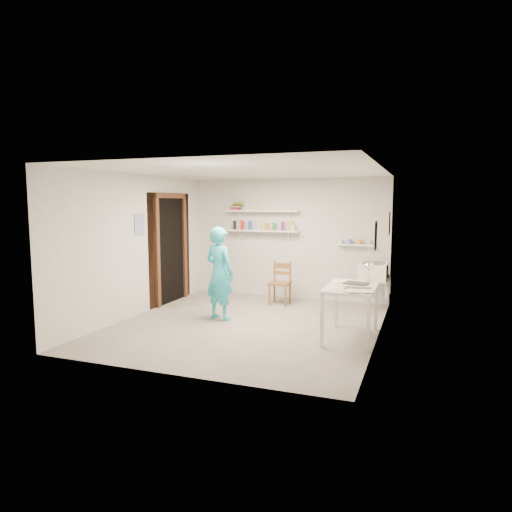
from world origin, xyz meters
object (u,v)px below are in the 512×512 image
(wall_clock, at_px, (221,256))
(wooden_chair, at_px, (280,283))
(work_table, at_px, (351,312))
(desk_lamp, at_px, (369,267))
(belfast_sink, at_px, (373,271))
(man, at_px, (220,273))

(wall_clock, height_order, wooden_chair, wall_clock)
(wooden_chair, xyz_separation_m, work_table, (1.59, -1.72, -0.02))
(wall_clock, relative_size, desk_lamp, 1.94)
(belfast_sink, height_order, wall_clock, wall_clock)
(man, xyz_separation_m, wooden_chair, (0.61, 1.38, -0.37))
(man, distance_m, wooden_chair, 1.55)
(belfast_sink, height_order, man, man)
(wall_clock, relative_size, wooden_chair, 0.34)
(wooden_chair, distance_m, work_table, 2.34)
(belfast_sink, relative_size, desk_lamp, 4.23)
(wooden_chair, height_order, work_table, wooden_chair)
(belfast_sink, bearing_deg, work_table, -93.37)
(man, relative_size, work_table, 1.35)
(wall_clock, distance_m, work_table, 2.42)
(man, bearing_deg, wall_clock, -52.17)
(work_table, bearing_deg, desk_lamp, 67.58)
(man, bearing_deg, work_table, -169.94)
(wooden_chair, bearing_deg, belfast_sink, 5.53)
(man, relative_size, wall_clock, 5.56)
(wall_clock, xyz_separation_m, desk_lamp, (2.45, -0.10, -0.05))
(man, distance_m, desk_lamp, 2.40)
(wall_clock, xyz_separation_m, wooden_chair, (0.68, 1.17, -0.62))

